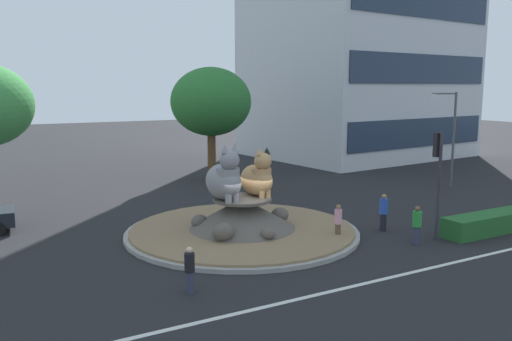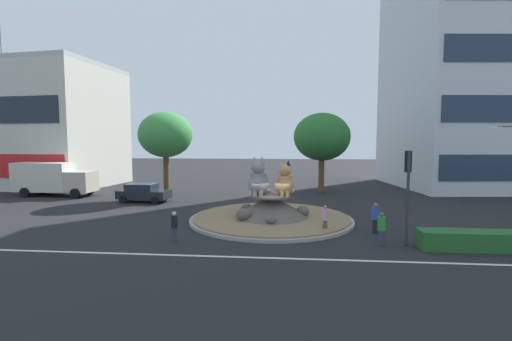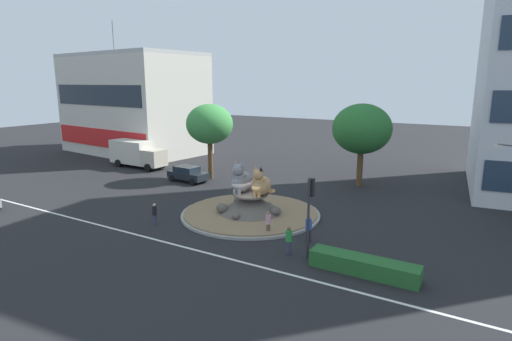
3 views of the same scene
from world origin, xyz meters
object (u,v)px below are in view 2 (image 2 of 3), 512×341
object	(u,v)px
pedestrian_black_shirt	(174,226)
pedestrian_blue_shirt	(375,217)
office_tower	(486,41)
delivery_box_truck	(53,178)
cat_statue_calico	(285,182)
pedestrian_pink_shirt	(325,218)
traffic_light_mast	(408,180)
second_tree_near_tower	(322,137)
sedan_on_far_lane	(143,192)
shophouse_block	(27,126)
pedestrian_green_shirt	(381,228)
broadleaf_tree_behind_island	(165,135)
cat_statue_grey	(258,181)

from	to	relation	value
pedestrian_black_shirt	pedestrian_blue_shirt	distance (m)	10.99
office_tower	delivery_box_truck	bearing A→B (deg)	-171.62
cat_statue_calico	delivery_box_truck	distance (m)	23.43
pedestrian_blue_shirt	pedestrian_pink_shirt	bearing A→B (deg)	158.53
cat_statue_calico	pedestrian_blue_shirt	xyz separation A→B (m)	(5.10, -2.82, -1.59)
traffic_light_mast	second_tree_near_tower	xyz separation A→B (m)	(-2.49, 18.01, 2.28)
cat_statue_calico	office_tower	xyz separation A→B (m)	(21.92, 19.36, 13.71)
office_tower	sedan_on_far_lane	bearing A→B (deg)	-164.05
pedestrian_blue_shirt	pedestrian_pink_shirt	distance (m)	2.81
shophouse_block	pedestrian_blue_shirt	distance (m)	40.77
pedestrian_green_shirt	office_tower	bearing A→B (deg)	-74.65
broadleaf_tree_behind_island	pedestrian_black_shirt	xyz separation A→B (m)	(5.18, -13.51, -4.88)
cat_statue_calico	pedestrian_blue_shirt	distance (m)	6.04
delivery_box_truck	shophouse_block	bearing A→B (deg)	138.22
delivery_box_truck	pedestrian_black_shirt	bearing A→B (deg)	-39.17
cat_statue_grey	shophouse_block	world-z (taller)	shophouse_block
pedestrian_blue_shirt	delivery_box_truck	world-z (taller)	delivery_box_truck
pedestrian_green_shirt	delivery_box_truck	distance (m)	29.94
cat_statue_grey	office_tower	size ratio (longest dim) A/B	0.08
pedestrian_black_shirt	sedan_on_far_lane	xyz separation A→B (m)	(-6.42, 11.32, -0.01)
cat_statue_calico	shophouse_block	size ratio (longest dim) A/B	0.11
cat_statue_grey	second_tree_near_tower	bearing A→B (deg)	155.88
pedestrian_black_shirt	delivery_box_truck	distance (m)	21.38
shophouse_block	broadleaf_tree_behind_island	xyz separation A→B (m)	(19.66, -8.21, -1.19)
office_tower	second_tree_near_tower	distance (m)	22.14
pedestrian_green_shirt	pedestrian_pink_shirt	distance (m)	3.29
cat_statue_grey	pedestrian_black_shirt	distance (m)	6.87
broadleaf_tree_behind_island	pedestrian_pink_shirt	xyz separation A→B (m)	(13.05, -11.11, -4.86)
pedestrian_green_shirt	traffic_light_mast	bearing A→B (deg)	-124.32
cat_statue_calico	broadleaf_tree_behind_island	size ratio (longest dim) A/B	0.30
traffic_light_mast	broadleaf_tree_behind_island	size ratio (longest dim) A/B	0.60
sedan_on_far_lane	second_tree_near_tower	bearing A→B (deg)	28.96
pedestrian_blue_shirt	sedan_on_far_lane	xyz separation A→B (m)	(-17.10, 8.71, -0.09)
shophouse_block	sedan_on_far_lane	xyz separation A→B (m)	(18.42, -10.41, -6.08)
pedestrian_green_shirt	second_tree_near_tower	bearing A→B (deg)	-35.73
cat_statue_calico	second_tree_near_tower	distance (m)	13.83
cat_statue_calico	sedan_on_far_lane	xyz separation A→B (m)	(-12.00, 5.89, -1.68)
pedestrian_black_shirt	pedestrian_green_shirt	bearing A→B (deg)	-119.21
shophouse_block	pedestrian_green_shirt	xyz separation A→B (m)	(35.26, -21.41, -6.03)
pedestrian_green_shirt	delivery_box_truck	xyz separation A→B (m)	(-26.72, 13.49, 0.80)
cat_statue_grey	pedestrian_green_shirt	distance (m)	8.46
traffic_light_mast	pedestrian_green_shirt	distance (m)	2.71
cat_statue_calico	traffic_light_mast	distance (m)	7.90
cat_statue_grey	second_tree_near_tower	distance (m)	14.37
delivery_box_truck	office_tower	bearing A→B (deg)	15.18
pedestrian_pink_shirt	delivery_box_truck	xyz separation A→B (m)	(-24.18, 11.39, 0.83)
broadleaf_tree_behind_island	shophouse_block	bearing A→B (deg)	157.33
cat_statue_calico	delivery_box_truck	world-z (taller)	cat_statue_calico
shophouse_block	pedestrian_green_shirt	size ratio (longest dim) A/B	12.71
cat_statue_calico	pedestrian_blue_shirt	size ratio (longest dim) A/B	1.35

